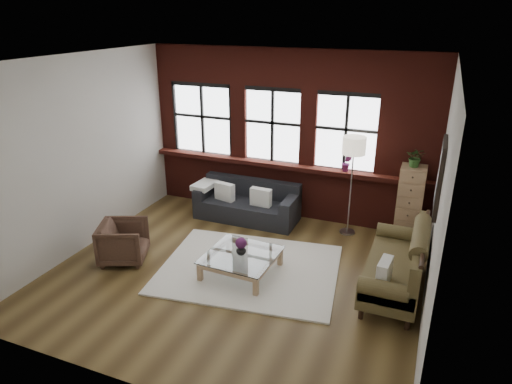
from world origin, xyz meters
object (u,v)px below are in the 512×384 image
at_px(dark_sofa, 247,202).
at_px(coffee_table, 241,264).
at_px(vase, 241,250).
at_px(drawer_chest, 409,204).
at_px(vintage_settee, 395,259).
at_px(floor_lamp, 351,183).
at_px(armchair, 124,242).

height_order(dark_sofa, coffee_table, dark_sofa).
bearing_deg(vase, drawer_chest, 43.45).
bearing_deg(vintage_settee, dark_sofa, 153.22).
distance_m(drawer_chest, floor_lamp, 1.06).
bearing_deg(drawer_chest, vase, -136.55).
bearing_deg(drawer_chest, floor_lamp, -173.85).
relative_size(drawer_chest, floor_lamp, 0.70).
bearing_deg(floor_lamp, armchair, -143.44).
relative_size(vase, drawer_chest, 0.12).
height_order(dark_sofa, drawer_chest, drawer_chest).
bearing_deg(dark_sofa, vase, -69.44).
bearing_deg(coffee_table, drawer_chest, 43.45).
relative_size(vintage_settee, drawer_chest, 1.41).
xyz_separation_m(drawer_chest, floor_lamp, (-1.01, -0.11, 0.30)).
bearing_deg(vintage_settee, drawer_chest, 88.58).
distance_m(armchair, drawer_chest, 4.86).
distance_m(coffee_table, drawer_chest, 3.14).
distance_m(vase, drawer_chest, 3.11).
height_order(dark_sofa, armchair, dark_sofa).
xyz_separation_m(dark_sofa, coffee_table, (0.71, -1.89, -0.19)).
bearing_deg(vase, vintage_settee, 10.65).
bearing_deg(drawer_chest, coffee_table, -136.55).
relative_size(vintage_settee, coffee_table, 1.85).
bearing_deg(vase, coffee_table, -135.00).
height_order(vintage_settee, coffee_table, vintage_settee).
bearing_deg(armchair, dark_sofa, -52.15).
bearing_deg(vintage_settee, floor_lamp, 121.08).
bearing_deg(dark_sofa, floor_lamp, 4.00).
relative_size(armchair, coffee_table, 0.70).
relative_size(dark_sofa, vase, 12.36).
relative_size(vintage_settee, armchair, 2.65).
xyz_separation_m(dark_sofa, armchair, (-1.22, -2.21, -0.03)).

